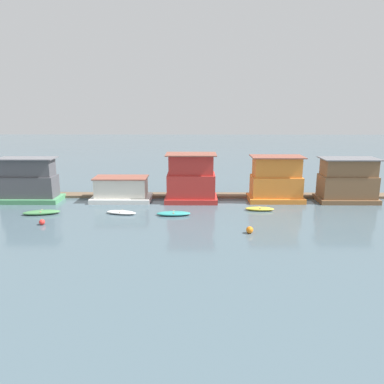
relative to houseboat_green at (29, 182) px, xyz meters
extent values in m
plane|color=#475B66|center=(19.11, -0.04, -2.33)|extent=(200.00, 200.00, 0.00)
cube|color=brown|center=(19.11, 2.48, -2.18)|extent=(51.00, 2.02, 0.30)
cube|color=#4C9360|center=(0.00, 0.00, -2.06)|extent=(7.18, 3.49, 0.54)
cube|color=#4C4C51|center=(0.00, 0.00, -0.54)|extent=(6.22, 2.53, 2.50)
cube|color=#4C4C51|center=(0.00, 0.00, 1.72)|extent=(5.81, 2.13, 2.01)
cube|color=slate|center=(0.00, 0.00, 2.78)|extent=(6.52, 2.83, 0.12)
cube|color=white|center=(10.74, 0.35, -2.05)|extent=(6.97, 3.94, 0.54)
cube|color=silver|center=(10.74, 0.35, -0.68)|extent=(5.92, 2.88, 2.21)
cube|color=brown|center=(10.74, 0.35, 0.49)|extent=(6.22, 3.18, 0.12)
cube|color=red|center=(18.99, 0.20, -2.03)|extent=(6.09, 3.91, 0.59)
cube|color=red|center=(18.99, 0.20, -0.39)|extent=(5.52, 3.33, 2.71)
cube|color=red|center=(18.99, 0.20, 2.08)|extent=(5.06, 2.88, 2.23)
cube|color=brown|center=(18.99, 0.20, 3.26)|extent=(5.82, 3.63, 0.12)
cube|color=orange|center=(28.99, 0.48, -2.04)|extent=(6.41, 3.72, 0.57)
cube|color=orange|center=(28.99, 0.48, -0.55)|extent=(5.76, 3.07, 2.42)
cube|color=orange|center=(28.99, 0.48, 1.77)|extent=(5.34, 2.65, 2.23)
cube|color=brown|center=(28.99, 0.48, 2.94)|extent=(6.06, 3.37, 0.12)
cube|color=brown|center=(37.27, 0.26, -2.07)|extent=(6.81, 3.72, 0.52)
cube|color=brown|center=(37.27, 0.26, -0.51)|extent=(6.21, 3.12, 2.59)
cube|color=brown|center=(37.27, 0.26, 1.74)|extent=(5.86, 2.77, 1.91)
cube|color=slate|center=(37.27, 0.26, 2.75)|extent=(6.51, 3.42, 0.12)
ellipsoid|color=#47844C|center=(3.46, -5.41, -2.10)|extent=(3.92, 1.96, 0.44)
cube|color=#997F60|center=(3.46, -5.41, -1.95)|extent=(0.37, 1.04, 0.08)
ellipsoid|color=white|center=(11.75, -5.24, -2.14)|extent=(3.34, 1.62, 0.36)
cube|color=#997F60|center=(11.75, -5.24, -2.02)|extent=(0.32, 0.86, 0.08)
ellipsoid|color=teal|center=(17.26, -5.62, -2.13)|extent=(3.55, 1.40, 0.39)
cube|color=#997F60|center=(17.26, -5.62, -1.99)|extent=(0.20, 1.09, 0.08)
ellipsoid|color=yellow|center=(26.44, -3.76, -2.13)|extent=(3.15, 1.27, 0.38)
cube|color=#997F60|center=(26.44, -3.76, -2.00)|extent=(0.23, 0.87, 0.08)
sphere|color=red|center=(4.90, -8.87, -2.06)|extent=(0.54, 0.54, 0.54)
sphere|color=orange|center=(24.33, -11.11, -2.01)|extent=(0.64, 0.64, 0.64)
camera|label=1|loc=(19.49, -42.68, 8.87)|focal=35.00mm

